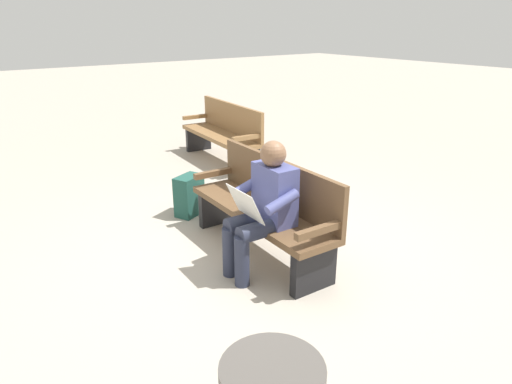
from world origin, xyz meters
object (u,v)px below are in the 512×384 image
bench_near (265,206)px  bench_far (224,133)px  backpack (189,196)px  person_seated (264,205)px

bench_near → bench_far: 3.07m
bench_far → bench_near: bearing=159.3°
backpack → person_seated: bearing=176.9°
bench_near → person_seated: person_seated is taller
person_seated → backpack: 1.57m
bench_near → person_seated: 0.42m
bench_near → backpack: bearing=10.5°
person_seated → backpack: (1.51, -0.08, -0.40)m
bench_near → person_seated: (-0.30, 0.25, 0.17)m
bench_near → bench_far: size_ratio=0.99×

